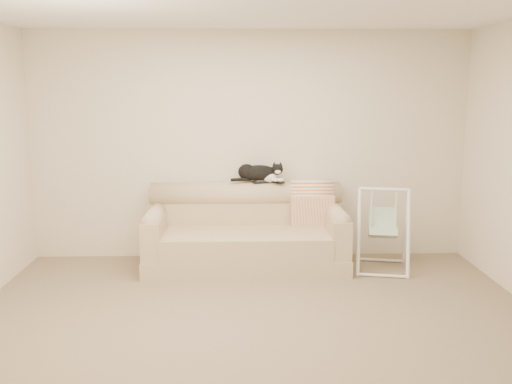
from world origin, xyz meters
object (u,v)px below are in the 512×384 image
(remote_b, at_px, (278,182))
(tuxedo_cat, at_px, (259,173))
(sofa, at_px, (246,235))
(remote_a, at_px, (261,182))
(baby_swing, at_px, (383,229))

(remote_b, bearing_deg, tuxedo_cat, 169.84)
(sofa, xyz_separation_m, remote_a, (0.17, 0.22, 0.56))
(remote_b, height_order, tuxedo_cat, tuxedo_cat)
(tuxedo_cat, xyz_separation_m, baby_swing, (1.33, -0.45, -0.55))
(remote_b, height_order, baby_swing, remote_b)
(remote_a, relative_size, tuxedo_cat, 0.31)
(sofa, distance_m, tuxedo_cat, 0.72)
(sofa, distance_m, baby_swing, 1.50)
(remote_b, distance_m, tuxedo_cat, 0.24)
(tuxedo_cat, bearing_deg, sofa, -121.84)
(remote_b, xyz_separation_m, tuxedo_cat, (-0.21, 0.04, 0.10))
(remote_b, bearing_deg, remote_a, 177.42)
(tuxedo_cat, relative_size, baby_swing, 0.66)
(baby_swing, bearing_deg, remote_b, 159.90)
(remote_a, height_order, tuxedo_cat, tuxedo_cat)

